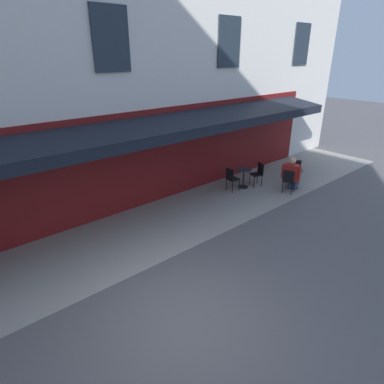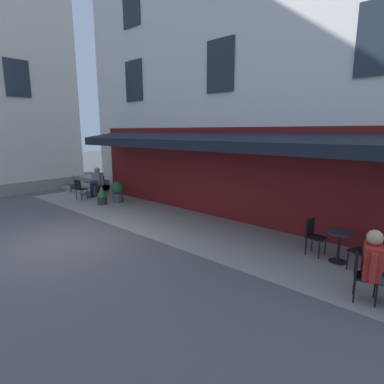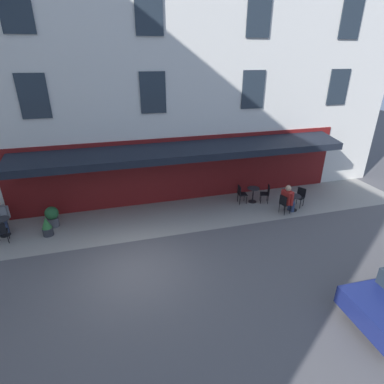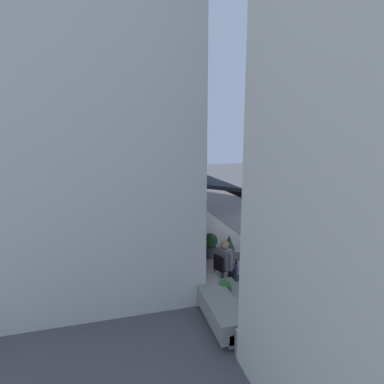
% 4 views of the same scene
% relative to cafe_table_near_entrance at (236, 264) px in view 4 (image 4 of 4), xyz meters
% --- Properties ---
extents(ground_plane, '(70.00, 70.00, 0.00)m').
position_rel_cafe_table_near_entrance_xyz_m(ground_plane, '(-4.83, 3.63, -0.49)').
color(ground_plane, '#565456').
extents(sidewalk_cafe_terrace, '(20.50, 3.20, 0.01)m').
position_rel_cafe_table_near_entrance_xyz_m(sidewalk_cafe_terrace, '(-8.08, 0.23, -0.49)').
color(sidewalk_cafe_terrace, gray).
rests_on(sidewalk_cafe_terrace, ground_plane).
extents(cafe_building_facade, '(20.00, 10.70, 15.00)m').
position_rel_cafe_table_near_entrance_xyz_m(cafe_building_facade, '(-8.82, -5.86, 7.00)').
color(cafe_building_facade, silver).
rests_on(cafe_building_facade, ground_plane).
extents(back_alley_steps, '(2.40, 1.75, 0.60)m').
position_rel_cafe_table_near_entrance_xyz_m(back_alley_steps, '(1.77, -0.97, -0.25)').
color(back_alley_steps, gray).
rests_on(back_alley_steps, ground_plane).
extents(cafe_table_near_entrance, '(0.60, 0.60, 0.75)m').
position_rel_cafe_table_near_entrance_xyz_m(cafe_table_near_entrance, '(0.00, 0.00, 0.00)').
color(cafe_table_near_entrance, black).
rests_on(cafe_table_near_entrance, ground_plane).
extents(cafe_chair_black_facing_street, '(0.46, 0.46, 0.91)m').
position_rel_cafe_table_near_entrance_xyz_m(cafe_chair_black_facing_street, '(-0.11, 0.62, 0.06)').
color(cafe_chair_black_facing_street, black).
rests_on(cafe_chair_black_facing_street, ground_plane).
extents(cafe_chair_black_by_window, '(0.51, 0.51, 0.91)m').
position_rel_cafe_table_near_entrance_xyz_m(cafe_chair_black_by_window, '(0.21, -0.60, 0.06)').
color(cafe_chair_black_by_window, black).
rests_on(cafe_chair_black_by_window, ground_plane).
extents(cafe_table_mid_terrace, '(0.60, 0.60, 0.75)m').
position_rel_cafe_table_near_entrance_xyz_m(cafe_table_mid_terrace, '(-11.00, -0.14, 0.00)').
color(cafe_table_mid_terrace, black).
rests_on(cafe_table_mid_terrace, ground_plane).
extents(cafe_chair_black_corner_right, '(0.52, 0.52, 0.91)m').
position_rel_cafe_table_near_entrance_xyz_m(cafe_chair_black_corner_right, '(-11.59, 0.10, 0.06)').
color(cafe_chair_black_corner_right, black).
rests_on(cafe_chair_black_corner_right, ground_plane).
extents(cafe_chair_black_kerbside, '(0.43, 0.43, 0.91)m').
position_rel_cafe_table_near_entrance_xyz_m(cafe_chair_black_kerbside, '(-10.37, -0.18, 0.06)').
color(cafe_chair_black_kerbside, black).
rests_on(cafe_chair_black_kerbside, ground_plane).
extents(cafe_table_streetside, '(0.60, 0.60, 0.75)m').
position_rel_cafe_table_near_entrance_xyz_m(cafe_table_streetside, '(-12.44, 1.18, 0.00)').
color(cafe_table_streetside, black).
rests_on(cafe_table_streetside, ground_plane).
extents(cafe_chair_black_back_row, '(0.49, 0.49, 0.91)m').
position_rel_cafe_table_near_entrance_xyz_m(cafe_chair_black_back_row, '(-11.83, 1.34, 0.06)').
color(cafe_chair_black_back_row, black).
rests_on(cafe_chair_black_back_row, ground_plane).
extents(cafe_chair_black_near_door, '(0.55, 0.55, 0.91)m').
position_rel_cafe_table_near_entrance_xyz_m(cafe_chair_black_near_door, '(-12.98, 0.85, 0.06)').
color(cafe_chair_black_near_door, black).
rests_on(cafe_chair_black_near_door, ground_plane).
extents(seated_patron_in_grey, '(0.67, 0.66, 1.35)m').
position_rel_cafe_table_near_entrance_xyz_m(seated_patron_in_grey, '(0.14, -0.39, 0.23)').
color(seated_patron_in_grey, navy).
rests_on(seated_patron_in_grey, ground_plane).
extents(seated_companion_in_red, '(0.66, 0.70, 1.37)m').
position_rel_cafe_table_near_entrance_xyz_m(seated_companion_in_red, '(-12.04, 1.29, 0.23)').
color(seated_companion_in_red, navy).
rests_on(seated_companion_in_red, ground_plane).
extents(potted_plant_mid_terrace, '(0.42, 0.42, 0.68)m').
position_rel_cafe_table_near_entrance_xyz_m(potted_plant_mid_terrace, '(1.29, -0.91, -0.16)').
color(potted_plant_mid_terrace, brown).
rests_on(potted_plant_mid_terrace, ground_plane).
extents(potted_plant_entrance_right, '(0.34, 0.34, 0.90)m').
position_rel_cafe_table_near_entrance_xyz_m(potted_plant_entrance_right, '(1.78, -0.03, -0.05)').
color(potted_plant_entrance_right, '#2D2D33').
rests_on(potted_plant_entrance_right, ground_plane).
extents(potted_plant_by_steps, '(0.55, 0.55, 0.91)m').
position_rel_cafe_table_near_entrance_xyz_m(potted_plant_by_steps, '(-1.81, -0.25, 0.00)').
color(potted_plant_by_steps, '#4C4C51').
rests_on(potted_plant_by_steps, ground_plane).
extents(potted_plant_entrance_left, '(0.41, 0.41, 0.81)m').
position_rel_cafe_table_near_entrance_xyz_m(potted_plant_entrance_left, '(-1.69, 0.45, -0.10)').
color(potted_plant_entrance_left, '#2D2D33').
rests_on(potted_plant_entrance_left, ground_plane).
extents(parked_car_navy, '(4.36, 1.94, 1.33)m').
position_rel_cafe_table_near_entrance_xyz_m(parked_car_navy, '(-12.29, 7.83, 0.22)').
color(parked_car_navy, navy).
rests_on(parked_car_navy, ground_plane).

